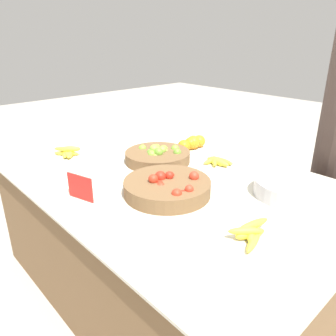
{
  "coord_description": "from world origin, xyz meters",
  "views": [
    {
      "loc": [
        1.09,
        -1.01,
        1.31
      ],
      "look_at": [
        0.0,
        0.0,
        0.71
      ],
      "focal_mm": 35.0,
      "sensor_mm": 36.0,
      "label": 1
    }
  ],
  "objects": [
    {
      "name": "price_sign",
      "position": [
        -0.08,
        -0.43,
        0.71
      ],
      "size": [
        0.13,
        0.04,
        0.11
      ],
      "rotation": [
        0.0,
        0.0,
        0.28
      ],
      "color": "red",
      "rests_on": "market_table"
    },
    {
      "name": "banana_bunch_middle_right",
      "position": [
        -0.62,
        -0.22,
        0.68
      ],
      "size": [
        0.17,
        0.13,
        0.06
      ],
      "color": "yellow",
      "rests_on": "market_table"
    },
    {
      "name": "orange_pile",
      "position": [
        -0.22,
        0.4,
        0.7
      ],
      "size": [
        0.09,
        0.22,
        0.08
      ],
      "color": "orange",
      "rests_on": "market_table"
    },
    {
      "name": "metal_bowl",
      "position": [
        0.5,
        0.25,
        0.69
      ],
      "size": [
        0.3,
        0.3,
        0.07
      ],
      "color": "#B7B7BF",
      "rests_on": "market_table"
    },
    {
      "name": "ground_plane",
      "position": [
        0.0,
        0.0,
        0.0
      ],
      "size": [
        12.0,
        12.0,
        0.0
      ],
      "primitive_type": "plane",
      "color": "#ADA599"
    },
    {
      "name": "lime_bowl",
      "position": [
        -0.2,
        0.1,
        0.69
      ],
      "size": [
        0.36,
        0.36,
        0.1
      ],
      "color": "brown",
      "rests_on": "market_table"
    },
    {
      "name": "market_table",
      "position": [
        0.0,
        0.0,
        0.33
      ],
      "size": [
        1.77,
        1.18,
        0.66
      ],
      "color": "brown",
      "rests_on": "ground_plane"
    },
    {
      "name": "tomato_basket",
      "position": [
        0.13,
        -0.13,
        0.69
      ],
      "size": [
        0.38,
        0.38,
        0.1
      ],
      "color": "brown",
      "rests_on": "market_table"
    },
    {
      "name": "banana_bunch_front_right",
      "position": [
        0.04,
        0.32,
        0.67
      ],
      "size": [
        0.16,
        0.13,
        0.04
      ],
      "color": "yellow",
      "rests_on": "market_table"
    },
    {
      "name": "banana_bunch_back_center",
      "position": [
        0.58,
        -0.15,
        0.68
      ],
      "size": [
        0.12,
        0.2,
        0.05
      ],
      "color": "yellow",
      "rests_on": "market_table"
    }
  ]
}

